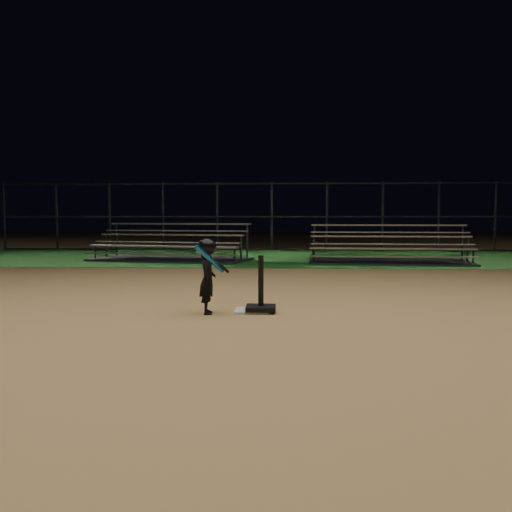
% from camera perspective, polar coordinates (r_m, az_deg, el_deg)
% --- Properties ---
extents(ground, '(80.00, 80.00, 0.00)m').
position_cam_1_polar(ground, '(7.11, -0.39, -5.80)').
color(ground, '#AD854E').
rests_on(ground, ground).
extents(grass_strip, '(60.00, 8.00, 0.01)m').
position_cam_1_polar(grass_strip, '(17.04, 1.46, -0.05)').
color(grass_strip, '#1B541C').
rests_on(grass_strip, ground).
extents(home_plate, '(0.45, 0.45, 0.02)m').
position_cam_1_polar(home_plate, '(7.11, -0.39, -5.70)').
color(home_plate, beige).
rests_on(home_plate, ground).
extents(batting_tee, '(0.38, 0.38, 0.71)m').
position_cam_1_polar(batting_tee, '(7.03, 0.51, -4.68)').
color(batting_tee, black).
rests_on(batting_tee, home_plate).
extents(child_batter, '(0.40, 0.54, 0.96)m').
position_cam_1_polar(child_batter, '(6.90, -5.07, -1.83)').
color(child_batter, black).
rests_on(child_batter, ground).
extents(bleacher_left, '(4.66, 2.99, 1.06)m').
position_cam_1_polar(bleacher_left, '(15.66, -8.86, 0.32)').
color(bleacher_left, silver).
rests_on(bleacher_left, ground).
extents(bleacher_right, '(4.35, 2.40, 1.03)m').
position_cam_1_polar(bleacher_right, '(15.05, 13.71, 0.09)').
color(bleacher_right, silver).
rests_on(bleacher_right, ground).
extents(backstop_fence, '(20.08, 0.08, 2.50)m').
position_cam_1_polar(backstop_fence, '(20.00, 1.66, 4.11)').
color(backstop_fence, '#38383D').
rests_on(backstop_fence, ground).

